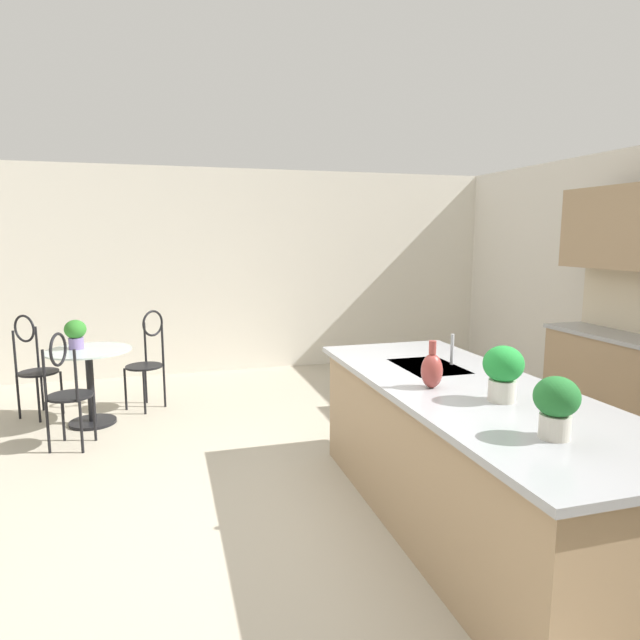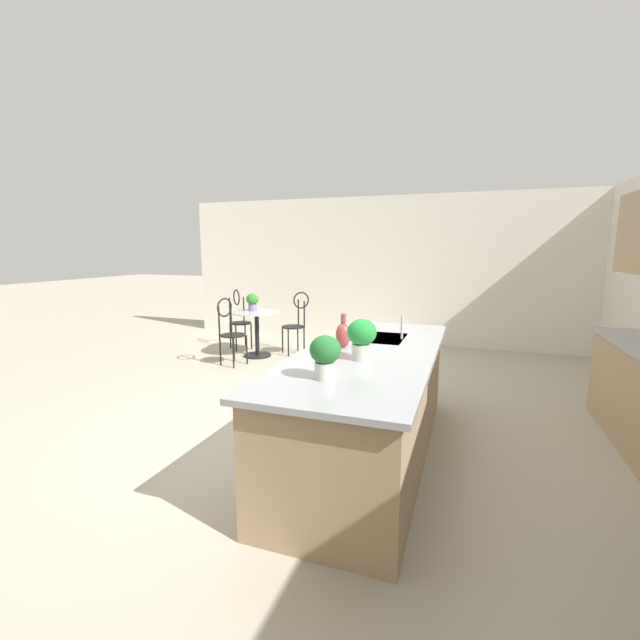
{
  "view_description": "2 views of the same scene",
  "coord_description": "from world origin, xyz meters",
  "px_view_note": "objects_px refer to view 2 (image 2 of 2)",
  "views": [
    {
      "loc": [
        3.11,
        -0.91,
        1.83
      ],
      "look_at": [
        -0.47,
        0.12,
        1.25
      ],
      "focal_mm": 30.5,
      "sensor_mm": 36.0,
      "label": 1
    },
    {
      "loc": [
        3.65,
        1.61,
        1.75
      ],
      "look_at": [
        -0.97,
        -0.04,
        0.92
      ],
      "focal_mm": 23.85,
      "sensor_mm": 36.0,
      "label": 2
    }
  ],
  "objects_px": {
    "chair_toward_desk": "(296,320)",
    "potted_plant_counter_near": "(362,337)",
    "potted_plant_counter_far": "(325,354)",
    "vase_on_counter": "(343,334)",
    "chair_near_window": "(239,316)",
    "chair_by_island": "(230,328)",
    "bistro_table": "(257,329)",
    "potted_plant_on_table": "(252,301)"
  },
  "relations": [
    {
      "from": "chair_toward_desk",
      "to": "potted_plant_counter_near",
      "type": "height_order",
      "value": "potted_plant_counter_near"
    },
    {
      "from": "chair_near_window",
      "to": "potted_plant_counter_far",
      "type": "height_order",
      "value": "potted_plant_counter_far"
    },
    {
      "from": "chair_by_island",
      "to": "potted_plant_counter_far",
      "type": "height_order",
      "value": "potted_plant_counter_far"
    },
    {
      "from": "potted_plant_on_table",
      "to": "bistro_table",
      "type": "bearing_deg",
      "value": 54.59
    },
    {
      "from": "bistro_table",
      "to": "vase_on_counter",
      "type": "height_order",
      "value": "vase_on_counter"
    },
    {
      "from": "chair_near_window",
      "to": "potted_plant_counter_near",
      "type": "xyz_separation_m",
      "value": [
        3.44,
        3.08,
        0.53
      ]
    },
    {
      "from": "vase_on_counter",
      "to": "chair_by_island",
      "type": "bearing_deg",
      "value": -130.64
    },
    {
      "from": "potted_plant_counter_far",
      "to": "chair_toward_desk",
      "type": "bearing_deg",
      "value": -154.75
    },
    {
      "from": "bistro_table",
      "to": "potted_plant_counter_near",
      "type": "xyz_separation_m",
      "value": [
        3.02,
        2.5,
        0.65
      ]
    },
    {
      "from": "potted_plant_on_table",
      "to": "chair_near_window",
      "type": "bearing_deg",
      "value": -126.15
    },
    {
      "from": "chair_toward_desk",
      "to": "potted_plant_counter_far",
      "type": "height_order",
      "value": "potted_plant_counter_far"
    },
    {
      "from": "potted_plant_on_table",
      "to": "potted_plant_counter_far",
      "type": "bearing_deg",
      "value": 34.55
    },
    {
      "from": "potted_plant_on_table",
      "to": "potted_plant_counter_near",
      "type": "xyz_separation_m",
      "value": [
        3.1,
        2.62,
        0.2
      ]
    },
    {
      "from": "chair_by_island",
      "to": "chair_toward_desk",
      "type": "distance_m",
      "value": 1.22
    },
    {
      "from": "bistro_table",
      "to": "chair_by_island",
      "type": "relative_size",
      "value": 0.77
    },
    {
      "from": "chair_near_window",
      "to": "potted_plant_counter_far",
      "type": "relative_size",
      "value": 3.65
    },
    {
      "from": "chair_near_window",
      "to": "potted_plant_on_table",
      "type": "height_order",
      "value": "chair_near_window"
    },
    {
      "from": "potted_plant_counter_far",
      "to": "vase_on_counter",
      "type": "height_order",
      "value": "vase_on_counter"
    },
    {
      "from": "vase_on_counter",
      "to": "bistro_table",
      "type": "bearing_deg",
      "value": -139.84
    },
    {
      "from": "vase_on_counter",
      "to": "potted_plant_counter_near",
      "type": "bearing_deg",
      "value": 35.39
    },
    {
      "from": "chair_by_island",
      "to": "vase_on_counter",
      "type": "relative_size",
      "value": 3.62
    },
    {
      "from": "chair_toward_desk",
      "to": "vase_on_counter",
      "type": "bearing_deg",
      "value": 29.34
    },
    {
      "from": "potted_plant_counter_far",
      "to": "bistro_table",
      "type": "bearing_deg",
      "value": -146.09
    },
    {
      "from": "bistro_table",
      "to": "chair_toward_desk",
      "type": "height_order",
      "value": "chair_toward_desk"
    },
    {
      "from": "potted_plant_counter_near",
      "to": "vase_on_counter",
      "type": "xyz_separation_m",
      "value": [
        -0.35,
        -0.25,
        -0.07
      ]
    },
    {
      "from": "bistro_table",
      "to": "potted_plant_counter_near",
      "type": "bearing_deg",
      "value": 39.64
    },
    {
      "from": "chair_near_window",
      "to": "chair_toward_desk",
      "type": "bearing_deg",
      "value": 88.95
    },
    {
      "from": "chair_near_window",
      "to": "potted_plant_counter_near",
      "type": "height_order",
      "value": "potted_plant_counter_near"
    },
    {
      "from": "chair_by_island",
      "to": "potted_plant_counter_far",
      "type": "relative_size",
      "value": 3.65
    },
    {
      "from": "chair_near_window",
      "to": "potted_plant_on_table",
      "type": "bearing_deg",
      "value": 53.85
    },
    {
      "from": "potted_plant_counter_far",
      "to": "vase_on_counter",
      "type": "relative_size",
      "value": 0.99
    },
    {
      "from": "chair_toward_desk",
      "to": "potted_plant_counter_near",
      "type": "distance_m",
      "value": 3.98
    },
    {
      "from": "vase_on_counter",
      "to": "potted_plant_on_table",
      "type": "bearing_deg",
      "value": -139.29
    },
    {
      "from": "chair_near_window",
      "to": "potted_plant_counter_far",
      "type": "bearing_deg",
      "value": 36.71
    },
    {
      "from": "bistro_table",
      "to": "vase_on_counter",
      "type": "bearing_deg",
      "value": 40.16
    },
    {
      "from": "chair_by_island",
      "to": "potted_plant_counter_far",
      "type": "distance_m",
      "value": 3.89
    },
    {
      "from": "potted_plant_on_table",
      "to": "vase_on_counter",
      "type": "height_order",
      "value": "vase_on_counter"
    },
    {
      "from": "chair_near_window",
      "to": "bistro_table",
      "type": "bearing_deg",
      "value": 54.0
    },
    {
      "from": "potted_plant_counter_far",
      "to": "chair_near_window",
      "type": "bearing_deg",
      "value": -143.29
    },
    {
      "from": "chair_by_island",
      "to": "potted_plant_counter_near",
      "type": "bearing_deg",
      "value": 47.68
    },
    {
      "from": "chair_near_window",
      "to": "chair_toward_desk",
      "type": "relative_size",
      "value": 1.0
    },
    {
      "from": "chair_toward_desk",
      "to": "potted_plant_counter_near",
      "type": "relative_size",
      "value": 3.34
    }
  ]
}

